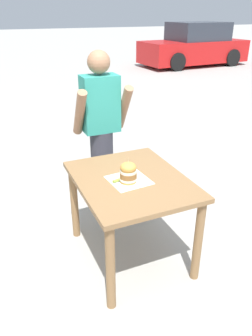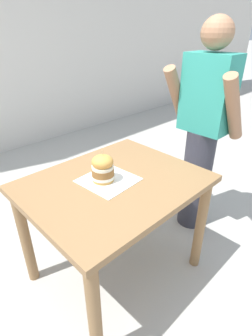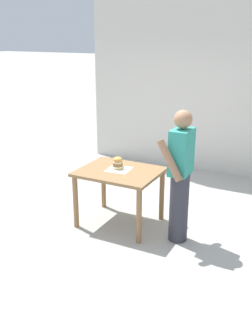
% 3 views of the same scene
% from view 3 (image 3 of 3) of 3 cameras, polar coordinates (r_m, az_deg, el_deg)
% --- Properties ---
extents(ground_plane, '(80.00, 80.00, 0.00)m').
position_cam_3_polar(ground_plane, '(5.59, -0.92, -7.95)').
color(ground_plane, '#ADAAA3').
extents(patio_table, '(0.86, 1.07, 0.78)m').
position_cam_3_polar(patio_table, '(5.32, -0.96, -1.68)').
color(patio_table, olive).
rests_on(patio_table, ground).
extents(serving_paper, '(0.33, 0.33, 0.00)m').
position_cam_3_polar(serving_paper, '(5.31, -1.04, -0.20)').
color(serving_paper, white).
rests_on(serving_paper, patio_table).
extents(sandwich, '(0.14, 0.14, 0.20)m').
position_cam_3_polar(sandwich, '(5.31, -1.20, 0.77)').
color(sandwich, gold).
rests_on(sandwich, serving_paper).
extents(pickle_spear, '(0.09, 0.04, 0.02)m').
position_cam_3_polar(pickle_spear, '(5.38, -0.47, 0.22)').
color(pickle_spear, '#8EA83D').
rests_on(pickle_spear, serving_paper).
extents(diner_across_table, '(0.55, 0.35, 1.69)m').
position_cam_3_polar(diner_across_table, '(4.86, 7.85, -1.01)').
color(diner_across_table, '#33333D').
rests_on(diner_across_table, ground).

